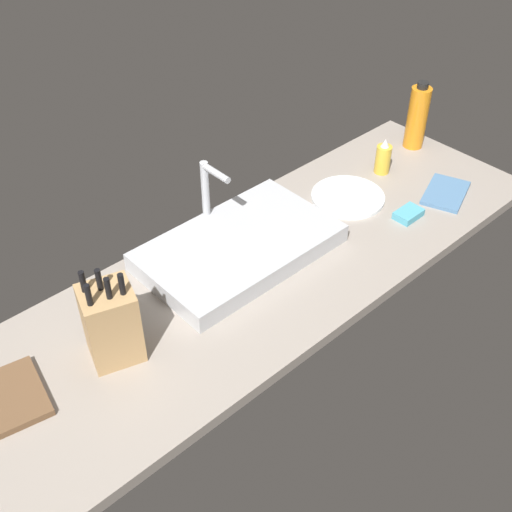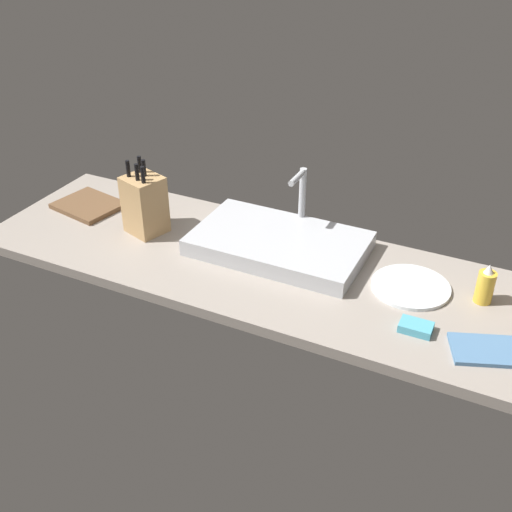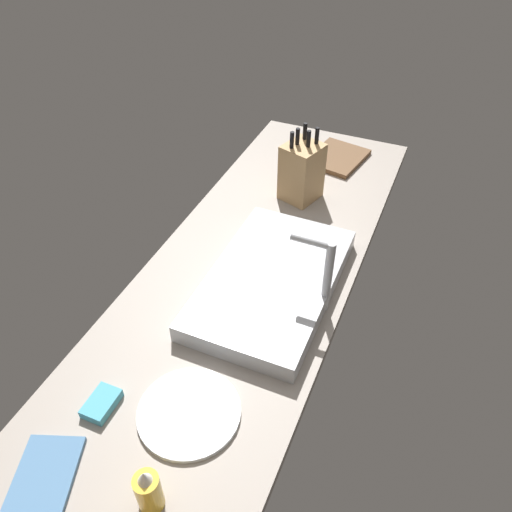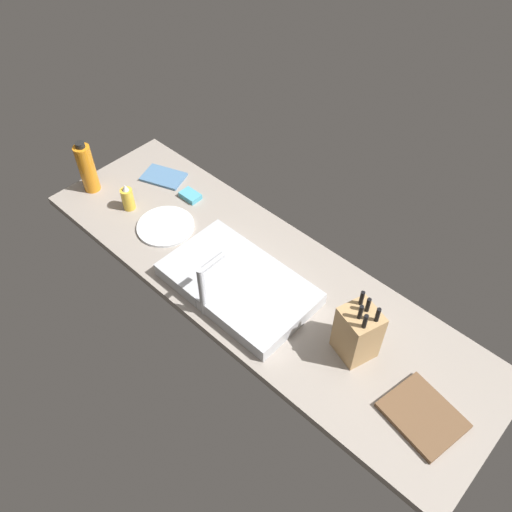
# 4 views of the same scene
# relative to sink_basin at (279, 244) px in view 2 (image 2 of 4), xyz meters

# --- Properties ---
(countertop_slab) EXTENTS (1.95, 0.60, 0.04)m
(countertop_slab) POSITION_rel_sink_basin_xyz_m (-0.01, -0.09, -0.05)
(countertop_slab) COLOR gray
(countertop_slab) RESTS_ON ground
(sink_basin) EXTENTS (0.57, 0.34, 0.06)m
(sink_basin) POSITION_rel_sink_basin_xyz_m (0.00, 0.00, 0.00)
(sink_basin) COLOR #B7BABF
(sink_basin) RESTS_ON countertop_slab
(faucet) EXTENTS (0.06, 0.12, 0.24)m
(faucet) POSITION_rel_sink_basin_xyz_m (0.01, 0.15, 0.11)
(faucet) COLOR #B7BABF
(faucet) RESTS_ON countertop_slab
(knife_block) EXTENTS (0.15, 0.15, 0.26)m
(knife_block) POSITION_rel_sink_basin_xyz_m (-0.47, -0.08, 0.08)
(knife_block) COLOR tan
(knife_block) RESTS_ON countertop_slab
(cutting_board) EXTENTS (0.26, 0.23, 0.02)m
(cutting_board) POSITION_rel_sink_basin_xyz_m (-0.77, -0.03, -0.02)
(cutting_board) COLOR brown
(cutting_board) RESTS_ON countertop_slab
(soap_bottle) EXTENTS (0.05, 0.05, 0.13)m
(soap_bottle) POSITION_rel_sink_basin_xyz_m (0.66, 0.00, 0.03)
(soap_bottle) COLOR gold
(soap_bottle) RESTS_ON countertop_slab
(dinner_plate) EXTENTS (0.24, 0.24, 0.01)m
(dinner_plate) POSITION_rel_sink_basin_xyz_m (0.45, -0.02, -0.02)
(dinner_plate) COLOR white
(dinner_plate) RESTS_ON countertop_slab
(dish_towel) EXTENTS (0.22, 0.18, 0.01)m
(dish_towel) POSITION_rel_sink_basin_xyz_m (0.70, -0.23, -0.02)
(dish_towel) COLOR teal
(dish_towel) RESTS_ON countertop_slab
(dish_sponge) EXTENTS (0.09, 0.06, 0.02)m
(dish_sponge) POSITION_rel_sink_basin_xyz_m (0.51, -0.22, -0.02)
(dish_sponge) COLOR #4CA3BC
(dish_sponge) RESTS_ON countertop_slab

